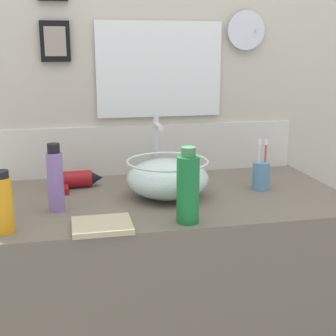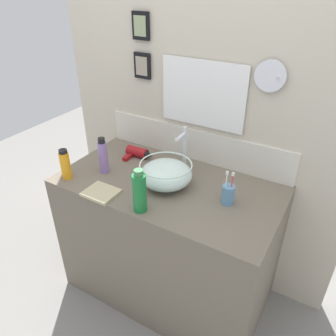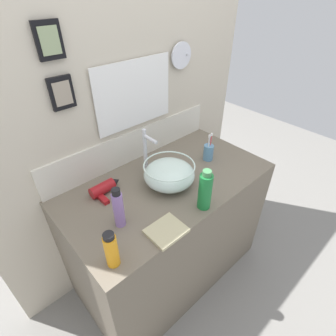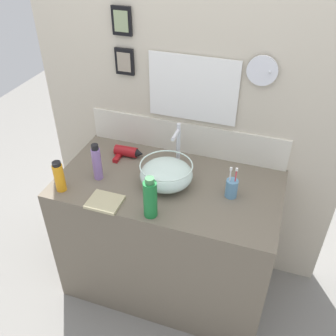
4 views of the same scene
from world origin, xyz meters
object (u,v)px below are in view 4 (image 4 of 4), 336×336
glass_bowl_sink (166,174)px  toothbrush_cup (231,188)px  soap_dispenser (149,198)px  hand_towel (105,202)px  lotion_bottle (59,177)px  shampoo_bottle (97,163)px  faucet (178,142)px  hair_drier (128,152)px

glass_bowl_sink → toothbrush_cup: bearing=2.1°
soap_dispenser → hand_towel: soap_dispenser is taller
lotion_bottle → shampoo_bottle: bearing=48.4°
glass_bowl_sink → soap_dispenser: soap_dispenser is taller
toothbrush_cup → lotion_bottle: bearing=-164.7°
faucet → hand_towel: bearing=-118.8°
glass_bowl_sink → hand_towel: bearing=-134.6°
faucet → soap_dispenser: faucet is taller
faucet → lotion_bottle: bearing=-140.6°
glass_bowl_sink → lotion_bottle: size_ratio=1.60×
lotion_bottle → toothbrush_cup: bearing=15.3°
faucet → lotion_bottle: (-0.52, -0.43, -0.07)m
faucet → hand_towel: faucet is taller
glass_bowl_sink → soap_dispenser: bearing=-89.6°
soap_dispenser → toothbrush_cup: bearing=37.3°
hair_drier → hand_towel: (0.06, -0.43, -0.02)m
glass_bowl_sink → soap_dispenser: size_ratio=1.25×
lotion_bottle → glass_bowl_sink: bearing=23.6°
hand_towel → toothbrush_cup: bearing=23.7°
hair_drier → soap_dispenser: size_ratio=0.79×
toothbrush_cup → soap_dispenser: size_ratio=0.82×
glass_bowl_sink → soap_dispenser: 0.26m
glass_bowl_sink → shampoo_bottle: size_ratio=1.31×
lotion_bottle → hand_towel: size_ratio=1.05×
toothbrush_cup → hand_towel: bearing=-156.3°
hair_drier → toothbrush_cup: bearing=-14.2°
hand_towel → glass_bowl_sink: bearing=45.4°
lotion_bottle → hand_towel: bearing=-5.2°
shampoo_bottle → lotion_bottle: shampoo_bottle is taller
glass_bowl_sink → shampoo_bottle: 0.39m
lotion_bottle → hair_drier: bearing=62.9°
hair_drier → toothbrush_cup: (0.66, -0.17, 0.02)m
faucet → hair_drier: (-0.31, -0.02, -0.12)m
glass_bowl_sink → hair_drier: (-0.31, 0.18, -0.04)m
hair_drier → shampoo_bottle: shampoo_bottle is taller
hair_drier → hand_towel: bearing=-81.9°
shampoo_bottle → hand_towel: bearing=-54.8°
toothbrush_cup → soap_dispenser: soap_dispenser is taller
soap_dispenser → hand_towel: bearing=179.1°
lotion_bottle → soap_dispenser: 0.52m
faucet → hair_drier: faucet is taller
faucet → toothbrush_cup: bearing=-27.8°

